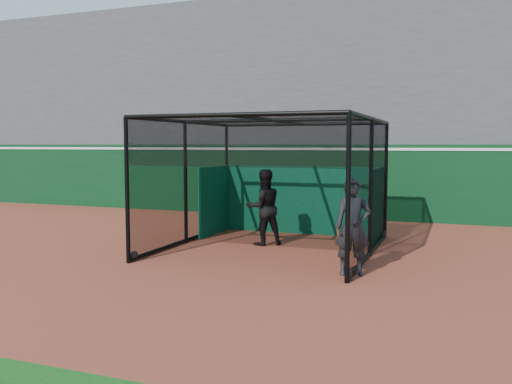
% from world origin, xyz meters
% --- Properties ---
extents(ground, '(120.00, 120.00, 0.00)m').
position_xyz_m(ground, '(0.00, 0.00, 0.00)').
color(ground, brown).
rests_on(ground, ground).
extents(outfield_wall, '(50.00, 0.50, 2.50)m').
position_xyz_m(outfield_wall, '(0.00, 8.50, 1.29)').
color(outfield_wall, '#093316').
rests_on(outfield_wall, ground).
extents(grandstand, '(50.00, 7.85, 8.95)m').
position_xyz_m(grandstand, '(0.00, 12.27, 4.48)').
color(grandstand, '#4C4C4F').
rests_on(grandstand, ground).
extents(batting_cage, '(4.73, 5.22, 3.07)m').
position_xyz_m(batting_cage, '(0.35, 2.46, 1.53)').
color(batting_cage, black).
rests_on(batting_cage, ground).
extents(batter, '(1.16, 1.14, 1.89)m').
position_xyz_m(batter, '(-0.02, 2.89, 0.94)').
color(batter, black).
rests_on(batter, ground).
extents(on_deck_player, '(0.78, 0.63, 1.86)m').
position_xyz_m(on_deck_player, '(2.64, 0.53, 0.93)').
color(on_deck_player, black).
rests_on(on_deck_player, ground).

